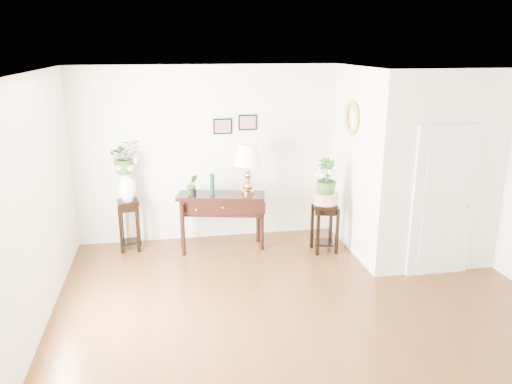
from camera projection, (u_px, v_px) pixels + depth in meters
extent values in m
cube|color=#492C12|center=(307.00, 315.00, 5.93)|extent=(6.00, 5.50, 0.02)
cube|color=white|center=(315.00, 74.00, 5.14)|extent=(6.00, 5.50, 0.02)
cube|color=silver|center=(263.00, 152.00, 8.13)|extent=(6.00, 0.02, 2.80)
cube|color=silver|center=(443.00, 342.00, 2.94)|extent=(6.00, 0.02, 2.80)
cube|color=silver|center=(23.00, 219.00, 5.02)|extent=(0.02, 5.50, 2.80)
cube|color=silver|center=(411.00, 160.00, 7.57)|extent=(1.80, 1.95, 2.80)
cube|color=silver|center=(443.00, 202.00, 6.73)|extent=(0.90, 0.05, 2.10)
cube|color=black|center=(223.00, 126.00, 7.87)|extent=(0.30, 0.02, 0.25)
cube|color=black|center=(248.00, 122.00, 7.92)|extent=(0.30, 0.02, 0.25)
torus|color=#D3B352|center=(351.00, 118.00, 7.34)|extent=(0.07, 0.51, 0.51)
cube|color=black|center=(222.00, 222.00, 7.75)|extent=(1.40, 0.73, 0.89)
cube|color=#B28846|center=(248.00, 171.00, 7.60)|extent=(0.47, 0.47, 0.77)
cylinder|color=black|center=(212.00, 184.00, 7.56)|extent=(0.08, 0.08, 0.33)
imported|color=#254E1A|center=(192.00, 186.00, 7.51)|extent=(0.20, 0.17, 0.32)
cube|color=black|center=(130.00, 225.00, 7.73)|extent=(0.35, 0.35, 0.80)
imported|color=#254E1A|center=(125.00, 159.00, 7.43)|extent=(0.57, 0.53, 0.51)
cube|color=black|center=(324.00, 227.00, 7.68)|extent=(0.45, 0.45, 0.77)
cylinder|color=tan|center=(326.00, 198.00, 7.55)|extent=(0.50, 0.50, 0.17)
imported|color=#254E1A|center=(327.00, 178.00, 7.45)|extent=(0.36, 0.36, 0.57)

